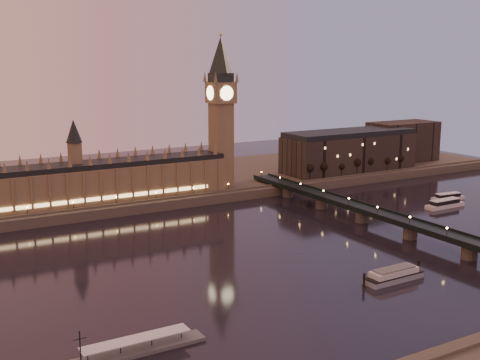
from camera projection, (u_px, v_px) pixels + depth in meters
name	position (u px, v px, depth m)	size (l,w,h in m)	color
ground	(241.00, 256.00, 288.84)	(700.00, 700.00, 0.00)	black
far_embankment	(165.00, 184.00, 443.09)	(560.00, 130.00, 6.00)	#423D35
palace_of_westminster	(86.00, 178.00, 367.71)	(180.00, 26.62, 52.00)	brown
big_ben	(221.00, 103.00, 405.38)	(17.68, 17.68, 104.00)	brown
westminster_bridge	(385.00, 220.00, 332.55)	(13.20, 260.00, 15.30)	black
city_block	(367.00, 147.00, 491.01)	(155.00, 45.00, 34.00)	black
bare_tree_0	(308.00, 169.00, 436.95)	(5.53, 5.53, 11.25)	black
bare_tree_1	(325.00, 168.00, 444.50)	(5.53, 5.53, 11.25)	black
bare_tree_2	(342.00, 166.00, 452.05)	(5.53, 5.53, 11.25)	black
bare_tree_3	(357.00, 164.00, 459.61)	(5.53, 5.53, 11.25)	black
bare_tree_4	(373.00, 162.00, 467.16)	(5.53, 5.53, 11.25)	black
bare_tree_5	(387.00, 161.00, 474.71)	(5.53, 5.53, 11.25)	black
bare_tree_6	(402.00, 159.00, 482.27)	(5.53, 5.53, 11.25)	black
cruise_boat_b	(445.00, 204.00, 383.91)	(29.09, 7.83, 5.34)	silver
cruise_boat_c	(448.00, 197.00, 404.28)	(24.10, 8.95, 4.71)	silver
moored_barge	(394.00, 275.00, 256.95)	(33.01, 8.59, 6.05)	#8493A8
pontoon_pier	(139.00, 348.00, 194.35)	(44.38, 7.40, 11.83)	#595B5E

